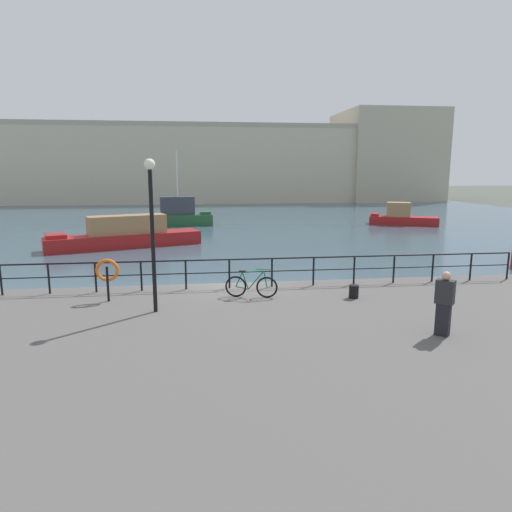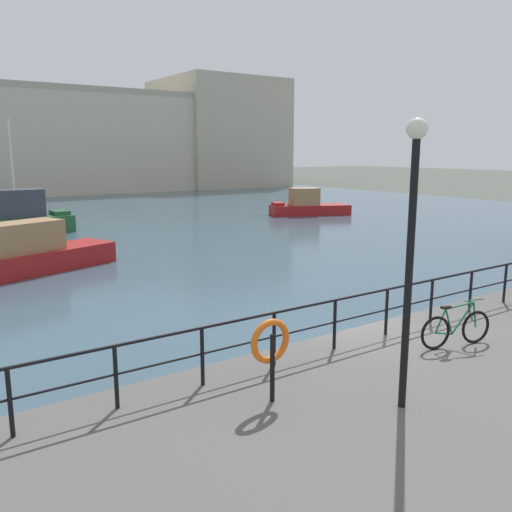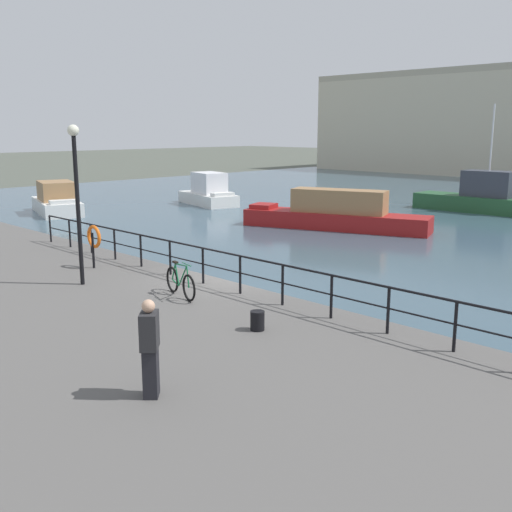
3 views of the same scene
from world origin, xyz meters
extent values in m
plane|color=#4C5147|center=(0.00, 0.00, 0.00)|extent=(240.00, 240.00, 0.00)
cube|color=#385160|center=(0.00, 30.20, 0.01)|extent=(80.00, 60.00, 0.01)
cube|color=#565451|center=(0.00, -6.50, 0.36)|extent=(56.00, 13.00, 0.72)
cube|color=#C1B79E|center=(0.00, 57.33, 5.48)|extent=(74.32, 13.83, 10.96)
cube|color=#B2A891|center=(29.80, 57.33, 7.12)|extent=(14.72, 15.21, 14.23)
cube|color=#A49C86|center=(0.00, 50.71, 11.31)|extent=(74.32, 0.60, 0.70)
cube|color=maroon|center=(17.41, 22.65, 0.39)|extent=(6.26, 4.02, 0.75)
cube|color=#997047|center=(16.98, 22.83, 1.41)|extent=(2.49, 2.26, 1.28)
cube|color=maroon|center=(15.08, 23.61, 0.88)|extent=(1.17, 1.50, 0.24)
cube|color=maroon|center=(-5.88, 13.22, 0.44)|extent=(9.81, 5.14, 0.86)
cube|color=#997047|center=(-5.71, 13.29, 1.47)|extent=(5.05, 2.97, 1.20)
cube|color=maroon|center=(-9.73, 11.83, 0.99)|extent=(1.56, 1.67, 0.24)
cube|color=#23512D|center=(-3.68, 24.85, 0.50)|extent=(7.66, 2.25, 0.99)
cube|color=#333842|center=(-2.95, 24.87, 1.80)|extent=(3.05, 1.57, 1.60)
cube|color=#23512D|center=(-0.48, 24.91, 1.12)|extent=(0.94, 1.50, 0.24)
cylinder|color=silver|center=(-2.95, 24.87, 4.61)|extent=(0.10, 0.10, 4.02)
cylinder|color=black|center=(-7.85, -0.75, 1.24)|extent=(0.07, 0.07, 1.05)
cylinder|color=black|center=(-6.29, -0.75, 1.24)|extent=(0.07, 0.07, 1.05)
cylinder|color=black|center=(-4.74, -0.75, 1.24)|extent=(0.07, 0.07, 1.05)
cylinder|color=black|center=(-3.18, -0.75, 1.24)|extent=(0.07, 0.07, 1.05)
cylinder|color=black|center=(-1.62, -0.75, 1.24)|extent=(0.07, 0.07, 1.05)
cylinder|color=black|center=(-0.07, -0.75, 1.24)|extent=(0.07, 0.07, 1.05)
cylinder|color=black|center=(1.49, -0.75, 1.24)|extent=(0.07, 0.07, 1.05)
cylinder|color=black|center=(3.05, -0.75, 1.24)|extent=(0.07, 0.07, 1.05)
cylinder|color=black|center=(4.60, -0.75, 1.24)|extent=(0.07, 0.07, 1.05)
cylinder|color=black|center=(6.16, -0.75, 1.24)|extent=(0.07, 0.07, 1.05)
cylinder|color=black|center=(7.72, -0.75, 1.24)|extent=(0.07, 0.07, 1.05)
cylinder|color=black|center=(9.27, -0.75, 1.24)|extent=(0.07, 0.07, 1.05)
cylinder|color=black|center=(10.83, -0.75, 1.24)|extent=(0.07, 0.07, 1.05)
cylinder|color=black|center=(0.71, -0.75, 1.77)|extent=(20.24, 0.06, 0.06)
cylinder|color=black|center=(0.71, -0.75, 1.30)|extent=(20.24, 0.04, 0.04)
torus|color=black|center=(1.08, -2.21, 1.08)|extent=(0.71, 0.23, 0.72)
torus|color=black|center=(0.06, -1.97, 1.08)|extent=(0.71, 0.23, 0.72)
cylinder|color=#146638|center=(0.73, -2.13, 1.32)|extent=(0.54, 0.16, 0.66)
cylinder|color=#146638|center=(0.38, -2.04, 1.28)|extent=(0.24, 0.09, 0.58)
cylinder|color=#146638|center=(0.63, -2.11, 1.60)|extent=(0.71, 0.20, 0.11)
cylinder|color=#146638|center=(0.27, -2.02, 1.04)|extent=(0.43, 0.14, 0.12)
cylinder|color=#146638|center=(0.17, -1.99, 1.32)|extent=(0.26, 0.10, 0.51)
cylinder|color=#146638|center=(1.03, -2.20, 1.36)|extent=(0.14, 0.07, 0.57)
cube|color=black|center=(0.28, -2.02, 1.61)|extent=(0.23, 0.14, 0.05)
cylinder|color=#146638|center=(0.98, -2.19, 1.69)|extent=(0.51, 0.15, 0.02)
cylinder|color=black|center=(3.96, -2.60, 0.94)|extent=(0.32, 0.32, 0.44)
cylinder|color=black|center=(-4.10, -1.95, 1.29)|extent=(0.08, 0.08, 1.15)
torus|color=orange|center=(-4.10, -1.89, 1.74)|extent=(0.75, 0.11, 0.75)
cylinder|color=black|center=(-2.48, -3.28, 2.84)|extent=(0.12, 0.12, 4.23)
sphere|color=silver|center=(-2.48, -3.28, 5.09)|extent=(0.32, 0.32, 0.32)
cube|color=black|center=(5.06, -6.26, 1.14)|extent=(0.41, 0.41, 0.85)
cube|color=#262628|center=(5.06, -6.26, 1.88)|extent=(0.51, 0.51, 0.62)
sphere|color=tan|center=(5.06, -6.26, 2.30)|extent=(0.22, 0.22, 0.22)
camera|label=1|loc=(-1.13, -16.80, 4.93)|focal=32.02mm
camera|label=2|loc=(-8.96, -8.57, 4.77)|focal=37.61mm
camera|label=3|loc=(12.90, -11.70, 5.13)|focal=41.99mm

